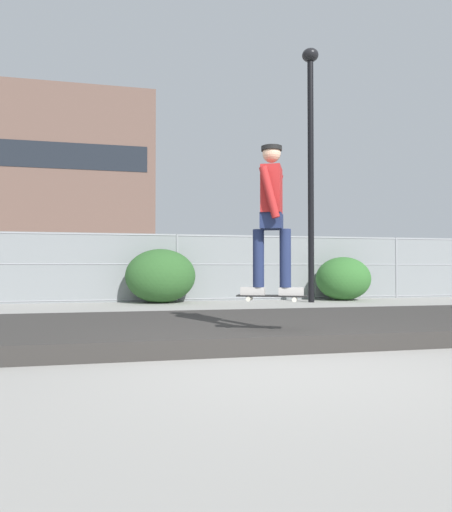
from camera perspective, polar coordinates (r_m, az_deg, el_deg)
name	(u,v)px	position (r m, az deg, el deg)	size (l,w,h in m)	color
ground_plane	(288,366)	(4.65, 7.44, -12.89)	(120.00, 120.00, 0.00)	gray
gravel_berm	(234,327)	(6.67, 0.97, -8.52)	(15.21, 3.31, 0.20)	#33302D
skateboard	(272,296)	(5.49, 5.51, -4.82)	(0.81, 0.51, 0.07)	black
skater	(272,209)	(5.53, 5.49, 5.58)	(0.70, 0.62, 1.74)	#B2ADA8
chain_fence	(177,267)	(13.15, -5.89, -1.36)	(26.95, 0.06, 1.85)	gray
street_lamp	(311,144)	(13.35, 10.09, 13.07)	(0.44, 0.44, 6.85)	black
parked_car_mid	(200,270)	(16.60, -3.18, -1.70)	(4.54, 2.24, 1.66)	#474C54
parked_car_far	(356,270)	(18.99, 15.30, -1.61)	(4.46, 2.06, 1.66)	black
library_building	(56,192)	(55.88, -19.67, 7.28)	(20.49, 15.94, 18.53)	brown
shrub_left	(161,276)	(12.59, -7.83, -2.38)	(1.83, 1.50, 1.41)	#2D5B28
shrub_center	(343,279)	(13.91, 13.86, -2.64)	(1.59, 1.30, 1.23)	#336B2D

